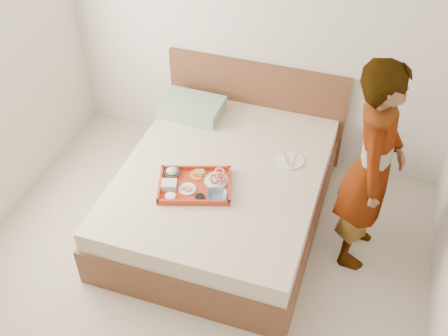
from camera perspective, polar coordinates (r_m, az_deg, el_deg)
The scene contains 16 objects.
ground at distance 4.12m, azimuth -5.04°, elevation -14.62°, with size 3.50×4.00×0.01m, color beige.
wall_back at distance 4.68m, azimuth 3.61°, elevation 14.78°, with size 3.50×0.01×2.60m, color silver.
bed at distance 4.50m, azimuth -0.20°, elevation -2.72°, with size 1.65×2.00×0.53m, color brown.
headboard at distance 5.08m, azimuth 3.32°, elevation 6.28°, with size 1.65×0.06×0.95m, color brown.
pillow at distance 4.88m, azimuth -3.39°, elevation 6.37°, with size 0.54×0.37×0.13m, color #ABB9AB.
tray at distance 4.16m, azimuth -3.08°, elevation -1.79°, with size 0.55×0.40×0.05m, color #B92E15.
prawn_plate at distance 4.20m, azimuth -0.80°, elevation -1.30°, with size 0.19×0.19×0.01m, color white.
navy_bowl_big at distance 4.06m, azimuth -0.74°, elevation -2.94°, with size 0.15×0.15×0.04m, color #152240.
sauce_dish at distance 4.05m, azimuth -2.57°, elevation -3.15°, with size 0.08×0.08×0.03m, color black.
meat_plate at distance 4.14m, azimuth -3.87°, elevation -2.21°, with size 0.14×0.14×0.01m, color white.
bread_plate at distance 4.25m, azimuth -2.72°, elevation -0.69°, with size 0.13×0.13×0.01m, color orange.
salad_bowl at distance 4.26m, azimuth -5.46°, elevation -0.52°, with size 0.12×0.12×0.04m, color #152240.
plastic_tub at distance 4.16m, azimuth -5.77°, elevation -1.75°, with size 0.11×0.09×0.05m, color silver.
cheese_round at distance 4.08m, azimuth -5.64°, elevation -3.02°, with size 0.08×0.08×0.03m, color white.
dinner_plate at distance 4.42m, azimuth 6.96°, elevation 0.76°, with size 0.22×0.22×0.01m, color white.
person at distance 3.97m, azimuth 15.25°, elevation -0.03°, with size 0.63×0.41×1.73m, color beige.
Camera 1 is at (1.05, -2.04, 3.42)m, focal length 43.62 mm.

